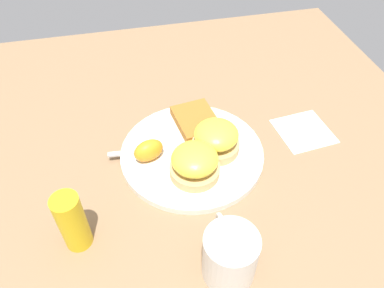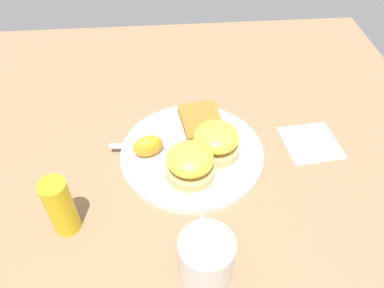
% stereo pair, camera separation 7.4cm
% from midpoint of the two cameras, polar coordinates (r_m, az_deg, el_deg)
% --- Properties ---
extents(ground_plane, '(1.10, 1.10, 0.00)m').
position_cam_midpoint_polar(ground_plane, '(0.76, -2.77, -1.94)').
color(ground_plane, '#846647').
extents(plate, '(0.29, 0.29, 0.01)m').
position_cam_midpoint_polar(plate, '(0.76, -2.79, -1.58)').
color(plate, silver).
rests_on(plate, ground_plane).
extents(sandwich_benedict_left, '(0.09, 0.09, 0.06)m').
position_cam_midpoint_polar(sandwich_benedict_left, '(0.69, -2.64, -3.05)').
color(sandwich_benedict_left, tan).
rests_on(sandwich_benedict_left, plate).
extents(sandwich_benedict_right, '(0.09, 0.09, 0.06)m').
position_cam_midpoint_polar(sandwich_benedict_right, '(0.73, 0.83, 0.72)').
color(sandwich_benedict_right, tan).
rests_on(sandwich_benedict_right, plate).
extents(hashbrown_patty, '(0.12, 0.10, 0.02)m').
position_cam_midpoint_polar(hashbrown_patty, '(0.80, -1.99, 3.44)').
color(hashbrown_patty, '#9C6123').
rests_on(hashbrown_patty, plate).
extents(orange_wedge, '(0.05, 0.07, 0.04)m').
position_cam_midpoint_polar(orange_wedge, '(0.73, -9.53, -1.06)').
color(orange_wedge, orange).
rests_on(orange_wedge, plate).
extents(fork, '(0.04, 0.24, 0.00)m').
position_cam_midpoint_polar(fork, '(0.76, -5.27, -0.71)').
color(fork, silver).
rests_on(fork, plate).
extents(cup, '(0.11, 0.08, 0.09)m').
position_cam_midpoint_polar(cup, '(0.58, 2.23, -16.78)').
color(cup, silver).
rests_on(cup, ground_plane).
extents(napkin, '(0.12, 0.12, 0.00)m').
position_cam_midpoint_polar(napkin, '(0.83, 14.28, 1.83)').
color(napkin, white).
rests_on(napkin, ground_plane).
extents(condiment_bottle, '(0.04, 0.04, 0.11)m').
position_cam_midpoint_polar(condiment_bottle, '(0.64, -21.05, -11.21)').
color(condiment_bottle, gold).
rests_on(condiment_bottle, ground_plane).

